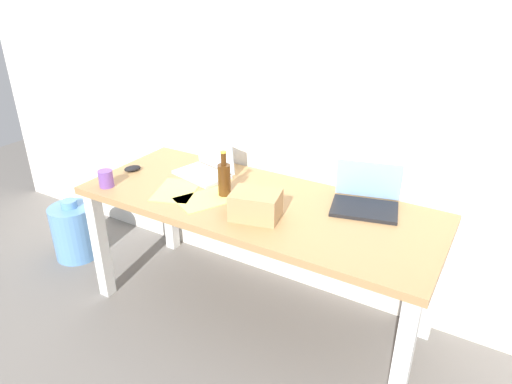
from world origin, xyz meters
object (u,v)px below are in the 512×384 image
at_px(beer_bottle, 224,179).
at_px(cardboard_box, 256,205).
at_px(laptop_left, 207,166).
at_px(desk, 256,216).
at_px(computer_mouse, 133,168).
at_px(laptop_right, 366,199).
at_px(water_cooler_jug, 75,231).
at_px(coffee_mug, 106,179).

bearing_deg(beer_bottle, cardboard_box, -25.25).
bearing_deg(cardboard_box, laptop_left, 149.36).
bearing_deg(desk, beer_bottle, -171.03).
bearing_deg(laptop_left, cardboard_box, -30.64).
distance_m(laptop_left, computer_mouse, 0.46).
relative_size(laptop_right, water_cooler_jug, 0.87).
relative_size(computer_mouse, coffee_mug, 1.05).
height_order(computer_mouse, coffee_mug, coffee_mug).
xyz_separation_m(laptop_left, cardboard_box, (0.52, -0.31, 0.01)).
xyz_separation_m(cardboard_box, coffee_mug, (-0.90, -0.12, -0.02)).
distance_m(cardboard_box, coffee_mug, 0.90).
bearing_deg(laptop_left, laptop_right, 4.05).
bearing_deg(water_cooler_jug, desk, 4.70).
bearing_deg(coffee_mug, laptop_left, 48.22).
bearing_deg(computer_mouse, laptop_left, 52.73).
xyz_separation_m(desk, laptop_left, (-0.43, 0.15, 0.14)).
distance_m(beer_bottle, computer_mouse, 0.67).
relative_size(laptop_left, water_cooler_jug, 0.82).
height_order(beer_bottle, cardboard_box, beer_bottle).
bearing_deg(desk, laptop_left, 160.47).
xyz_separation_m(laptop_left, computer_mouse, (-0.41, -0.19, -0.04)).
bearing_deg(water_cooler_jug, laptop_left, 15.30).
bearing_deg(laptop_right, computer_mouse, -169.27).
distance_m(desk, beer_bottle, 0.26).
relative_size(desk, cardboard_box, 8.24).
bearing_deg(beer_bottle, desk, 8.97).
bearing_deg(computer_mouse, beer_bottle, 28.82).
relative_size(desk, computer_mouse, 19.13).
relative_size(computer_mouse, water_cooler_jug, 0.23).
relative_size(laptop_left, cardboard_box, 1.54).
distance_m(laptop_left, laptop_right, 0.95).
relative_size(desk, laptop_right, 5.08).
xyz_separation_m(cardboard_box, water_cooler_jug, (-1.50, 0.04, -0.62)).
xyz_separation_m(laptop_left, laptop_right, (0.94, 0.07, -0.01)).
bearing_deg(laptop_right, beer_bottle, -160.42).
xyz_separation_m(beer_bottle, coffee_mug, (-0.63, -0.24, -0.05)).
distance_m(desk, cardboard_box, 0.24).
distance_m(laptop_left, beer_bottle, 0.31).
xyz_separation_m(laptop_right, coffee_mug, (-1.32, -0.49, 0.00)).
bearing_deg(laptop_left, coffee_mug, -131.78).
bearing_deg(water_cooler_jug, computer_mouse, 7.78).
relative_size(laptop_right, beer_bottle, 1.50).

